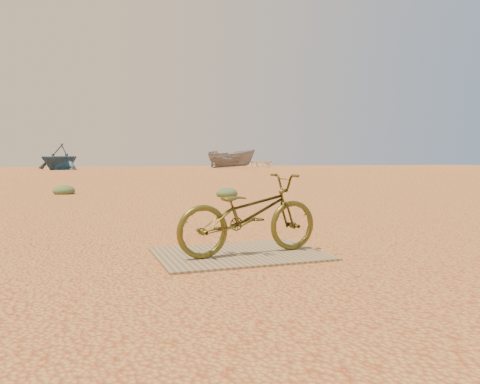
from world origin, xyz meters
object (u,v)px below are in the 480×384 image
object	(u,v)px
plywood_board	(240,254)
boat_far_right	(260,162)
boat_mid_right	(231,159)
bicycle	(249,214)
boat_far_left	(60,156)

from	to	relation	value
plywood_board	boat_far_right	xyz separation A→B (m)	(20.67, 50.54, 0.56)
boat_far_right	boat_mid_right	bearing A→B (deg)	-137.09
plywood_board	boat_mid_right	bearing A→B (deg)	71.57
boat_mid_right	plywood_board	bearing A→B (deg)	-168.98
bicycle	boat_far_left	world-z (taller)	boat_far_left
boat_far_left	boat_far_right	bearing A→B (deg)	61.01
bicycle	boat_mid_right	size ratio (longest dim) A/B	0.29
plywood_board	bicycle	size ratio (longest dim) A/B	1.09
plywood_board	boat_far_right	bearing A→B (deg)	67.76
boat_mid_right	boat_far_right	xyz separation A→B (m)	(6.09, 6.81, -0.43)
boat_far_left	boat_mid_right	world-z (taller)	boat_far_left
boat_mid_right	boat_far_right	world-z (taller)	boat_mid_right
boat_mid_right	boat_far_left	bearing A→B (deg)	128.79
bicycle	boat_far_right	world-z (taller)	boat_far_right
plywood_board	bicycle	world-z (taller)	bicycle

